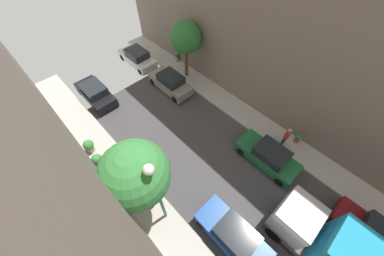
# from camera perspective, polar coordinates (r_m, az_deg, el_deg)

# --- Properties ---
(ground) EXTENTS (32.00, 32.00, 0.00)m
(ground) POSITION_cam_1_polar(r_m,az_deg,el_deg) (14.36, 23.04, -22.58)
(ground) COLOR #423F42
(sidewalk_right) EXTENTS (2.00, 44.00, 0.15)m
(sidewalk_right) POSITION_cam_1_polar(r_m,az_deg,el_deg) (16.92, 31.79, -9.16)
(sidewalk_right) COLOR #B7B2A8
(sidewalk_right) RESTS_ON ground
(parked_car_left_2) EXTENTS (1.78, 4.20, 1.57)m
(parked_car_left_2) POSITION_cam_1_polar(r_m,az_deg,el_deg) (12.72, 11.17, -26.68)
(parked_car_left_2) COLOR #194799
(parked_car_left_2) RESTS_ON ground
(parked_car_left_3) EXTENTS (1.78, 4.20, 1.57)m
(parked_car_left_3) POSITION_cam_1_polar(r_m,az_deg,el_deg) (19.58, -24.78, 8.62)
(parked_car_left_3) COLOR black
(parked_car_left_3) RESTS_ON ground
(parked_car_right_1) EXTENTS (1.78, 4.20, 1.57)m
(parked_car_right_1) POSITION_cam_1_polar(r_m,az_deg,el_deg) (15.88, 41.38, -21.40)
(parked_car_right_1) COLOR maroon
(parked_car_right_1) RESTS_ON ground
(parked_car_right_2) EXTENTS (1.78, 4.20, 1.57)m
(parked_car_right_2) POSITION_cam_1_polar(r_m,az_deg,el_deg) (15.02, 20.01, -7.17)
(parked_car_right_2) COLOR #1E6638
(parked_car_right_2) RESTS_ON ground
(parked_car_right_3) EXTENTS (1.78, 4.20, 1.57)m
(parked_car_right_3) POSITION_cam_1_polar(r_m,az_deg,el_deg) (18.89, -5.92, 12.21)
(parked_car_right_3) COLOR gray
(parked_car_right_3) RESTS_ON ground
(parked_car_right_4) EXTENTS (1.78, 4.20, 1.57)m
(parked_car_right_4) POSITION_cam_1_polar(r_m,az_deg,el_deg) (22.31, -14.65, 18.01)
(parked_car_right_4) COLOR white
(parked_car_right_4) RESTS_ON ground
(pedestrian) EXTENTS (0.40, 0.36, 1.72)m
(pedestrian) POSITION_cam_1_polar(r_m,az_deg,el_deg) (15.96, 24.31, -2.03)
(pedestrian) COLOR #2D334C
(pedestrian) RESTS_ON sidewalk_right
(street_tree_0) EXTENTS (3.13, 3.13, 6.12)m
(street_tree_0) POSITION_cam_1_polar(r_m,az_deg,el_deg) (9.53, -15.22, -12.17)
(street_tree_0) COLOR brown
(street_tree_0) RESTS_ON sidewalk_left
(street_tree_1) EXTENTS (2.58, 2.58, 5.05)m
(street_tree_1) POSITION_cam_1_polar(r_m,az_deg,el_deg) (18.39, -1.72, 23.33)
(street_tree_1) COLOR brown
(street_tree_1) RESTS_ON sidewalk_right
(potted_plant_0) EXTENTS (0.65, 0.65, 1.01)m
(potted_plant_0) POSITION_cam_1_polar(r_m,az_deg,el_deg) (15.34, -24.40, -7.79)
(potted_plant_0) COLOR brown
(potted_plant_0) RESTS_ON sidewalk_left
(potted_plant_1) EXTENTS (0.70, 0.70, 1.06)m
(potted_plant_1) POSITION_cam_1_polar(r_m,az_deg,el_deg) (16.16, -26.25, -4.33)
(potted_plant_1) COLOR #B2A899
(potted_plant_1) RESTS_ON sidewalk_left
(potted_plant_2) EXTENTS (0.42, 0.42, 0.77)m
(potted_plant_2) POSITION_cam_1_polar(r_m,az_deg,el_deg) (16.90, 26.88, -2.45)
(potted_plant_2) COLOR brown
(potted_plant_2) RESTS_ON sidewalk_right
(potted_plant_3) EXTENTS (0.46, 0.46, 0.83)m
(potted_plant_3) POSITION_cam_1_polar(r_m,az_deg,el_deg) (22.07, -4.10, 18.77)
(potted_plant_3) COLOR #B2A899
(potted_plant_3) RESTS_ON sidewalk_right
(lamp_post) EXTENTS (0.44, 0.44, 6.36)m
(lamp_post) POSITION_cam_1_polar(r_m,az_deg,el_deg) (9.52, -9.65, -16.36)
(lamp_post) COLOR #26723F
(lamp_post) RESTS_ON sidewalk_left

